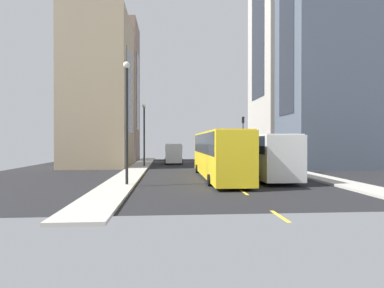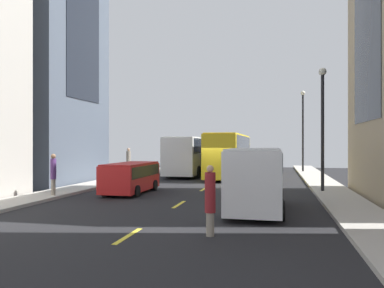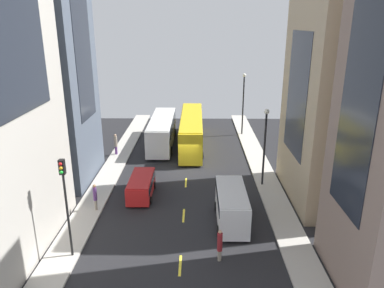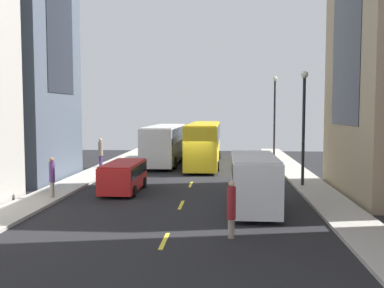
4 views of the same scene
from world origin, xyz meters
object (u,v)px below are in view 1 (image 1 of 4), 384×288
object	(u,v)px
delivery_van_white	(173,152)
pedestrian_waiting_curb	(181,154)
traffic_light_near_corner	(243,130)
pedestrian_crossing_mid	(254,154)
city_bus_white	(261,152)
streetcar_yellow	(218,151)
car_red_0	(234,157)
pedestrian_walking_far	(301,158)

from	to	relation	value
delivery_van_white	pedestrian_waiting_curb	world-z (taller)	delivery_van_white
delivery_van_white	traffic_light_near_corner	size ratio (longest dim) A/B	0.88
pedestrian_crossing_mid	city_bus_white	bearing A→B (deg)	67.08
streetcar_yellow	delivery_van_white	xyz separation A→B (m)	(3.15, -17.71, -0.61)
streetcar_yellow	delivery_van_white	world-z (taller)	streetcar_yellow
city_bus_white	delivery_van_white	bearing A→B (deg)	-69.43
city_bus_white	traffic_light_near_corner	xyz separation A→B (m)	(-3.63, -21.98, 2.53)
pedestrian_crossing_mid	delivery_van_white	bearing A→B (deg)	-18.49
car_red_0	pedestrian_walking_far	xyz separation A→B (m)	(-4.20, 9.86, 0.37)
delivery_van_white	car_red_0	distance (m)	8.35
streetcar_yellow	pedestrian_crossing_mid	bearing A→B (deg)	-113.78
pedestrian_walking_far	pedestrian_crossing_mid	bearing A→B (deg)	155.07
delivery_van_white	pedestrian_crossing_mid	world-z (taller)	delivery_van_white
pedestrian_crossing_mid	traffic_light_near_corner	world-z (taller)	traffic_light_near_corner
delivery_van_white	pedestrian_waiting_curb	bearing A→B (deg)	-103.78
pedestrian_waiting_curb	traffic_light_near_corner	xyz separation A→B (m)	(-9.14, 0.20, 3.41)
traffic_light_near_corner	pedestrian_crossing_mid	bearing A→B (deg)	90.34
pedestrian_crossing_mid	pedestrian_walking_far	world-z (taller)	pedestrian_walking_far
pedestrian_waiting_curb	traffic_light_near_corner	world-z (taller)	traffic_light_near_corner
car_red_0	pedestrian_walking_far	bearing A→B (deg)	113.10
pedestrian_walking_far	pedestrian_waiting_curb	world-z (taller)	pedestrian_walking_far
city_bus_white	car_red_0	bearing A→B (deg)	-92.32
car_red_0	pedestrian_walking_far	distance (m)	10.72
delivery_van_white	pedestrian_walking_far	world-z (taller)	delivery_van_white
pedestrian_crossing_mid	traffic_light_near_corner	bearing A→B (deg)	-99.79
city_bus_white	pedestrian_crossing_mid	distance (m)	16.57
streetcar_yellow	pedestrian_crossing_mid	distance (m)	17.72
city_bus_white	pedestrian_crossing_mid	world-z (taller)	city_bus_white
city_bus_white	delivery_van_white	xyz separation A→B (m)	(6.63, -17.65, -0.49)
city_bus_white	car_red_0	distance (m)	13.46
delivery_van_white	pedestrian_walking_far	bearing A→B (deg)	128.90
city_bus_white	streetcar_yellow	size ratio (longest dim) A/B	0.78
streetcar_yellow	car_red_0	xyz separation A→B (m)	(-4.02, -13.47, -1.12)
city_bus_white	pedestrian_walking_far	xyz separation A→B (m)	(-4.75, -3.56, -0.64)
streetcar_yellow	pedestrian_crossing_mid	world-z (taller)	streetcar_yellow
city_bus_white	delivery_van_white	size ratio (longest dim) A/B	2.01
car_red_0	pedestrian_crossing_mid	bearing A→B (deg)	-138.81
city_bus_white	delivery_van_white	world-z (taller)	city_bus_white
delivery_van_white	traffic_light_near_corner	distance (m)	11.53
car_red_0	pedestrian_waiting_curb	world-z (taller)	pedestrian_waiting_curb
city_bus_white	pedestrian_waiting_curb	distance (m)	22.87
city_bus_white	pedestrian_walking_far	distance (m)	5.97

